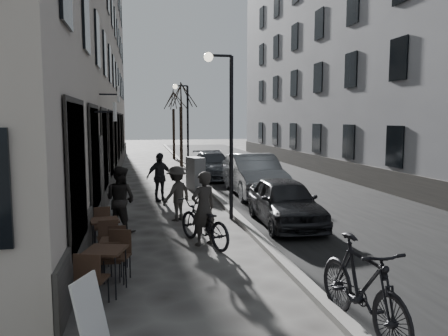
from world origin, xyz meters
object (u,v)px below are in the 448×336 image
object	(u,v)px
bistro_set_c	(105,232)
car_near	(285,201)
bistro_set_a	(106,266)
pedestrian_near	(120,200)
pedestrian_mid	(177,193)
pedestrian_far	(159,177)
streetlamp_far	(185,118)
tree_far	(173,99)
streetlamp_near	(226,117)
car_mid	(254,175)
sign_board	(92,321)
car_far	(212,165)
tree_near	(181,95)
moped	(362,286)
bicycle	(203,223)
utility_cabinet	(196,173)
bistro_set_b	(114,252)

from	to	relation	value
bistro_set_c	car_near	bearing A→B (deg)	9.49
bistro_set_a	pedestrian_near	size ratio (longest dim) A/B	0.92
pedestrian_mid	pedestrian_far	bearing A→B (deg)	-126.19
streetlamp_far	tree_far	xyz separation A→B (m)	(0.07, 9.00, 1.50)
streetlamp_near	pedestrian_far	xyz separation A→B (m)	(-1.88, 3.44, -2.23)
bistro_set_a	pedestrian_mid	world-z (taller)	pedestrian_mid
pedestrian_far	pedestrian_mid	bearing A→B (deg)	-111.90
pedestrian_far	car_mid	bearing A→B (deg)	-18.87
sign_board	pedestrian_far	xyz separation A→B (m)	(1.41, 10.73, 0.52)
pedestrian_far	car_far	bearing A→B (deg)	35.02
tree_near	car_mid	world-z (taller)	tree_near
car_far	streetlamp_near	bearing A→B (deg)	-95.47
bistro_set_a	bistro_set_c	distance (m)	2.54
tree_far	moped	world-z (taller)	tree_far
tree_near	bicycle	world-z (taller)	tree_near
streetlamp_far	bistro_set_a	xyz separation A→B (m)	(-3.25, -17.30, -2.67)
sign_board	pedestrian_far	world-z (taller)	pedestrian_far
bicycle	car_mid	world-z (taller)	car_mid
streetlamp_near	bistro_set_c	distance (m)	5.17
bistro_set_a	streetlamp_near	bearing A→B (deg)	75.22
utility_cabinet	pedestrian_near	size ratio (longest dim) A/B	0.79
bistro_set_b	car_far	bearing A→B (deg)	75.41
streetlamp_far	car_far	bearing A→B (deg)	-64.93
pedestrian_mid	car_near	xyz separation A→B (m)	(3.09, -1.13, -0.15)
tree_far	car_mid	size ratio (longest dim) A/B	1.12
bicycle	car_mid	size ratio (longest dim) A/B	0.42
streetlamp_far	pedestrian_near	world-z (taller)	streetlamp_far
bistro_set_b	pedestrian_mid	xyz separation A→B (m)	(1.65, 4.34, 0.43)
streetlamp_far	bistro_set_b	distance (m)	16.73
pedestrian_near	car_near	xyz separation A→B (m)	(4.73, 0.00, -0.22)
bistro_set_b	moped	xyz separation A→B (m)	(3.68, -3.30, 0.28)
bistro_set_c	moped	xyz separation A→B (m)	(3.97, -4.73, 0.22)
pedestrian_near	bicycle	bearing A→B (deg)	176.45
utility_cabinet	car_far	world-z (taller)	utility_cabinet
tree_near	bicycle	bearing A→B (deg)	-93.77
streetlamp_near	car_far	distance (m)	9.88
bistro_set_b	sign_board	bearing A→B (deg)	-89.50
streetlamp_far	pedestrian_far	distance (m)	9.04
tree_far	bistro_set_c	size ratio (longest dim) A/B	3.53
bistro_set_a	pedestrian_far	bearing A→B (deg)	97.81
tree_far	car_near	size ratio (longest dim) A/B	1.40
utility_cabinet	car_near	size ratio (longest dim) A/B	0.35
tree_near	car_far	distance (m)	6.88
bicycle	pedestrian_far	bearing A→B (deg)	-106.30
utility_cabinet	bistro_set_a	bearing A→B (deg)	-122.58
streetlamp_far	bicycle	distance (m)	14.91
streetlamp_far	car_far	xyz separation A→B (m)	(1.17, -2.51, -2.47)
streetlamp_near	sign_board	xyz separation A→B (m)	(-3.29, -7.29, -2.75)
sign_board	bicycle	distance (m)	5.15
car_mid	bistro_set_c	bearing A→B (deg)	-127.37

